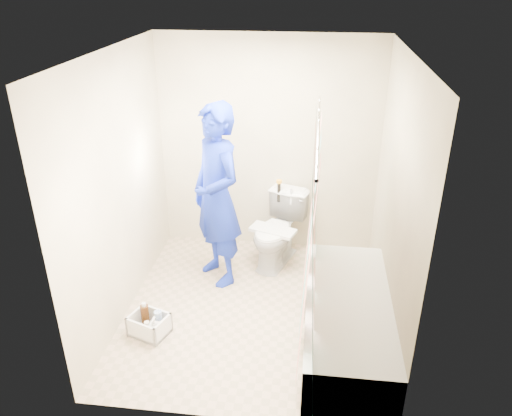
# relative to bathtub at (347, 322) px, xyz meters

# --- Properties ---
(floor) EXTENTS (2.60, 2.60, 0.00)m
(floor) POSITION_rel_bathtub_xyz_m (-0.85, 0.43, -0.27)
(floor) COLOR tan
(floor) RESTS_ON ground
(ceiling) EXTENTS (2.40, 2.60, 0.02)m
(ceiling) POSITION_rel_bathtub_xyz_m (-0.85, 0.43, 2.13)
(ceiling) COLOR silver
(ceiling) RESTS_ON wall_back
(wall_back) EXTENTS (2.40, 0.02, 2.40)m
(wall_back) POSITION_rel_bathtub_xyz_m (-0.85, 1.73, 0.93)
(wall_back) COLOR beige
(wall_back) RESTS_ON ground
(wall_front) EXTENTS (2.40, 0.02, 2.40)m
(wall_front) POSITION_rel_bathtub_xyz_m (-0.85, -0.88, 0.93)
(wall_front) COLOR beige
(wall_front) RESTS_ON ground
(wall_left) EXTENTS (0.02, 2.60, 2.40)m
(wall_left) POSITION_rel_bathtub_xyz_m (-2.05, 0.43, 0.93)
(wall_left) COLOR beige
(wall_left) RESTS_ON ground
(wall_right) EXTENTS (0.02, 2.60, 2.40)m
(wall_right) POSITION_rel_bathtub_xyz_m (0.35, 0.43, 0.93)
(wall_right) COLOR beige
(wall_right) RESTS_ON ground
(bathtub) EXTENTS (0.70, 1.75, 0.50)m
(bathtub) POSITION_rel_bathtub_xyz_m (0.00, 0.00, 0.00)
(bathtub) COLOR white
(bathtub) RESTS_ON ground
(curtain_rod) EXTENTS (0.02, 1.90, 0.02)m
(curtain_rod) POSITION_rel_bathtub_xyz_m (-0.33, 0.00, 1.68)
(curtain_rod) COLOR silver
(curtain_rod) RESTS_ON wall_back
(shower_curtain) EXTENTS (0.06, 1.75, 1.80)m
(shower_curtain) POSITION_rel_bathtub_xyz_m (-0.33, 0.00, 0.75)
(shower_curtain) COLOR white
(shower_curtain) RESTS_ON curtain_rod
(toilet) EXTENTS (0.66, 0.87, 0.78)m
(toilet) POSITION_rel_bathtub_xyz_m (-0.70, 1.31, 0.12)
(toilet) COLOR white
(toilet) RESTS_ON ground
(tank_lid) EXTENTS (0.52, 0.35, 0.04)m
(tank_lid) POSITION_rel_bathtub_xyz_m (-0.74, 1.19, 0.19)
(tank_lid) COLOR silver
(tank_lid) RESTS_ON toilet
(tank_internals) EXTENTS (0.18, 0.09, 0.26)m
(tank_internals) POSITION_rel_bathtub_xyz_m (-0.67, 1.53, 0.50)
(tank_internals) COLOR black
(tank_internals) RESTS_ON toilet
(plumber) EXTENTS (0.79, 0.81, 1.87)m
(plumber) POSITION_rel_bathtub_xyz_m (-1.28, 0.95, 0.67)
(plumber) COLOR #0F1A9D
(plumber) RESTS_ON ground
(cleaning_caddy) EXTENTS (0.39, 0.35, 0.25)m
(cleaning_caddy) POSITION_rel_bathtub_xyz_m (-1.72, -0.04, -0.18)
(cleaning_caddy) COLOR silver
(cleaning_caddy) RESTS_ON ground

